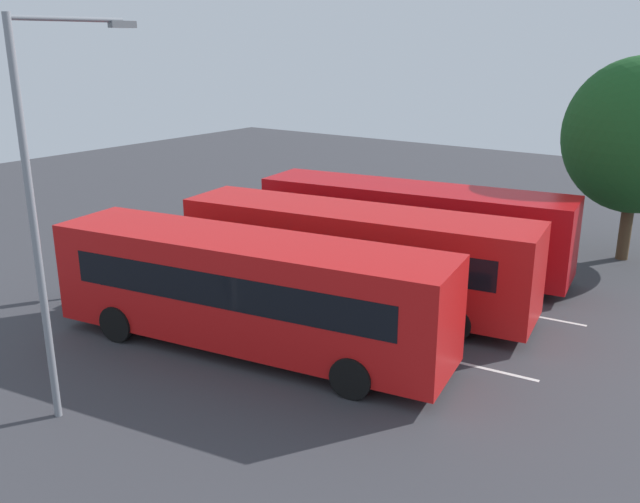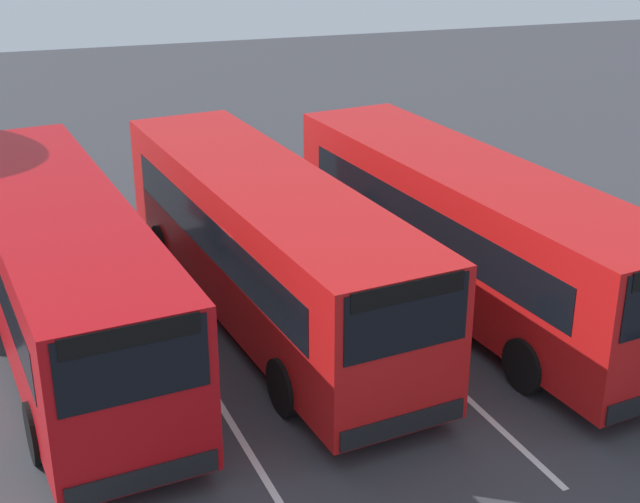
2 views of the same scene
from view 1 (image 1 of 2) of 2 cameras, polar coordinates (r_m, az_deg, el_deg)
name	(u,v)px [view 1 (image 1 of 2)]	position (r m, az deg, el deg)	size (l,w,h in m)	color
ground_plane	(343,305)	(21.04, 1.95, -4.52)	(66.73, 66.73, 0.00)	#38383D
bus_far_left	(411,225)	(23.85, 7.75, 2.27)	(11.15, 4.00, 3.06)	#B70C11
bus_center_left	(353,253)	(20.43, 2.85, -0.15)	(11.16, 4.12, 3.06)	red
bus_center_right	(246,289)	(17.57, -6.29, -3.18)	(11.16, 4.22, 3.06)	red
pedestrian	(69,268)	(22.68, -20.50, -1.33)	(0.43, 0.43, 1.70)	#232833
street_lamp	(43,200)	(14.60, -22.44, 4.10)	(0.57, 2.68, 8.36)	gray
depot_tree	(638,136)	(26.96, 25.41, 8.84)	(5.33, 4.80, 7.43)	#4C3823
lane_stripe_outer_left	(377,286)	(22.66, 4.87, -2.94)	(13.35, 0.12, 0.01)	silver
lane_stripe_inner_left	(303,326)	(19.50, -1.45, -6.32)	(13.35, 0.12, 0.01)	silver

